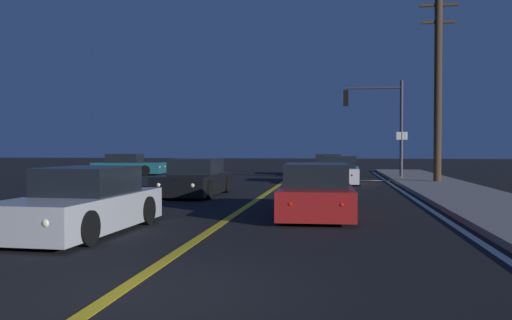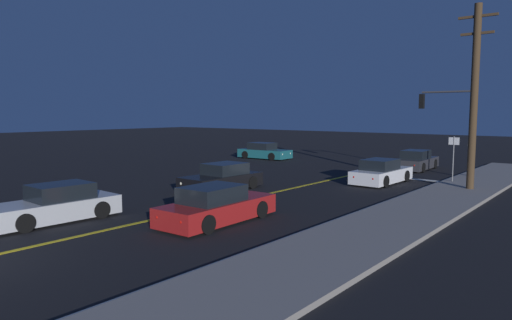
{
  "view_description": "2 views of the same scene",
  "coord_description": "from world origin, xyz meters",
  "px_view_note": "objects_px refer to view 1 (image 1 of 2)",
  "views": [
    {
      "loc": [
        2.58,
        -6.01,
        1.75
      ],
      "look_at": [
        -0.9,
        17.45,
        1.19
      ],
      "focal_mm": 37.64,
      "sensor_mm": 36.0,
      "label": 1
    },
    {
      "loc": [
        13.32,
        -3.83,
        3.9
      ],
      "look_at": [
        -0.53,
        13.3,
        1.62
      ],
      "focal_mm": 32.42,
      "sensor_mm": 36.0,
      "label": 2
    }
  ],
  "objects_px": {
    "car_following_oncoming_teal": "(128,166)",
    "utility_pole_right": "(438,86)",
    "car_mid_block_silver": "(84,204)",
    "car_side_waiting_charcoal": "(328,166)",
    "car_parked_curb_white": "(340,172)",
    "street_sign_corner": "(402,148)",
    "car_far_approaching_black": "(195,179)",
    "traffic_signal_near_right": "(380,114)",
    "car_lead_oncoming_red": "(316,193)"
  },
  "relations": [
    {
      "from": "street_sign_corner",
      "to": "car_following_oncoming_teal",
      "type": "bearing_deg",
      "value": 164.76
    },
    {
      "from": "car_following_oncoming_teal",
      "to": "utility_pole_right",
      "type": "relative_size",
      "value": 0.5
    },
    {
      "from": "car_mid_block_silver",
      "to": "car_side_waiting_charcoal",
      "type": "bearing_deg",
      "value": -99.31
    },
    {
      "from": "car_parked_curb_white",
      "to": "car_side_waiting_charcoal",
      "type": "distance_m",
      "value": 7.35
    },
    {
      "from": "car_mid_block_silver",
      "to": "street_sign_corner",
      "type": "distance_m",
      "value": 19.94
    },
    {
      "from": "car_lead_oncoming_red",
      "to": "street_sign_corner",
      "type": "height_order",
      "value": "street_sign_corner"
    },
    {
      "from": "car_following_oncoming_teal",
      "to": "traffic_signal_near_right",
      "type": "relative_size",
      "value": 0.82
    },
    {
      "from": "car_parked_curb_white",
      "to": "car_far_approaching_black",
      "type": "distance_m",
      "value": 8.91
    },
    {
      "from": "car_side_waiting_charcoal",
      "to": "car_mid_block_silver",
      "type": "distance_m",
      "value": 23.63
    },
    {
      "from": "traffic_signal_near_right",
      "to": "street_sign_corner",
      "type": "height_order",
      "value": "traffic_signal_near_right"
    },
    {
      "from": "car_parked_curb_white",
      "to": "car_following_oncoming_teal",
      "type": "distance_m",
      "value": 14.99
    },
    {
      "from": "traffic_signal_near_right",
      "to": "utility_pole_right",
      "type": "xyz_separation_m",
      "value": [
        2.29,
        -4.79,
        1.01
      ]
    },
    {
      "from": "car_following_oncoming_teal",
      "to": "car_side_waiting_charcoal",
      "type": "height_order",
      "value": "same"
    },
    {
      "from": "car_mid_block_silver",
      "to": "street_sign_corner",
      "type": "xyz_separation_m",
      "value": [
        8.49,
        18.0,
        1.16
      ]
    },
    {
      "from": "car_following_oncoming_teal",
      "to": "car_lead_oncoming_red",
      "type": "xyz_separation_m",
      "value": [
        12.71,
        -19.03,
        0.0
      ]
    },
    {
      "from": "car_parked_curb_white",
      "to": "car_side_waiting_charcoal",
      "type": "relative_size",
      "value": 0.99
    },
    {
      "from": "car_parked_curb_white",
      "to": "car_mid_block_silver",
      "type": "height_order",
      "value": "same"
    },
    {
      "from": "car_far_approaching_black",
      "to": "car_parked_curb_white",
      "type": "bearing_deg",
      "value": -125.06
    },
    {
      "from": "car_parked_curb_white",
      "to": "car_following_oncoming_teal",
      "type": "height_order",
      "value": "same"
    },
    {
      "from": "traffic_signal_near_right",
      "to": "car_far_approaching_black",
      "type": "bearing_deg",
      "value": 57.92
    },
    {
      "from": "car_following_oncoming_teal",
      "to": "car_far_approaching_black",
      "type": "height_order",
      "value": "same"
    },
    {
      "from": "car_far_approaching_black",
      "to": "street_sign_corner",
      "type": "bearing_deg",
      "value": -130.78
    },
    {
      "from": "car_lead_oncoming_red",
      "to": "utility_pole_right",
      "type": "height_order",
      "value": "utility_pole_right"
    },
    {
      "from": "car_following_oncoming_teal",
      "to": "car_side_waiting_charcoal",
      "type": "distance_m",
      "value": 12.75
    },
    {
      "from": "car_lead_oncoming_red",
      "to": "traffic_signal_near_right",
      "type": "xyz_separation_m",
      "value": [
        2.99,
        17.31,
        3.08
      ]
    },
    {
      "from": "car_mid_block_silver",
      "to": "street_sign_corner",
      "type": "bearing_deg",
      "value": -113.24
    },
    {
      "from": "car_parked_curb_white",
      "to": "car_mid_block_silver",
      "type": "bearing_deg",
      "value": -107.39
    },
    {
      "from": "street_sign_corner",
      "to": "car_far_approaching_black",
      "type": "bearing_deg",
      "value": -132.33
    },
    {
      "from": "car_following_oncoming_teal",
      "to": "utility_pole_right",
      "type": "xyz_separation_m",
      "value": [
        17.98,
        -6.51,
        4.08
      ]
    },
    {
      "from": "street_sign_corner",
      "to": "utility_pole_right",
      "type": "bearing_deg",
      "value": -54.84
    },
    {
      "from": "utility_pole_right",
      "to": "street_sign_corner",
      "type": "relative_size",
      "value": 3.48
    },
    {
      "from": "car_parked_curb_white",
      "to": "utility_pole_right",
      "type": "distance_m",
      "value": 6.12
    },
    {
      "from": "car_parked_curb_white",
      "to": "street_sign_corner",
      "type": "bearing_deg",
      "value": 35.43
    },
    {
      "from": "traffic_signal_near_right",
      "to": "street_sign_corner",
      "type": "bearing_deg",
      "value": 107.58
    },
    {
      "from": "car_parked_curb_white",
      "to": "street_sign_corner",
      "type": "relative_size",
      "value": 1.72
    },
    {
      "from": "car_following_oncoming_teal",
      "to": "car_lead_oncoming_red",
      "type": "height_order",
      "value": "same"
    },
    {
      "from": "car_far_approaching_black",
      "to": "traffic_signal_near_right",
      "type": "height_order",
      "value": "traffic_signal_near_right"
    },
    {
      "from": "car_following_oncoming_teal",
      "to": "street_sign_corner",
      "type": "relative_size",
      "value": 1.74
    },
    {
      "from": "car_following_oncoming_teal",
      "to": "car_far_approaching_black",
      "type": "relative_size",
      "value": 1.02
    },
    {
      "from": "car_following_oncoming_teal",
      "to": "street_sign_corner",
      "type": "distance_m",
      "value": 17.23
    },
    {
      "from": "car_lead_oncoming_red",
      "to": "traffic_signal_near_right",
      "type": "height_order",
      "value": "traffic_signal_near_right"
    },
    {
      "from": "car_parked_curb_white",
      "to": "utility_pole_right",
      "type": "relative_size",
      "value": 0.49
    },
    {
      "from": "car_following_oncoming_teal",
      "to": "car_parked_curb_white",
      "type": "bearing_deg",
      "value": 61.4
    },
    {
      "from": "car_lead_oncoming_red",
      "to": "street_sign_corner",
      "type": "relative_size",
      "value": 1.83
    },
    {
      "from": "car_far_approaching_black",
      "to": "car_mid_block_silver",
      "type": "distance_m",
      "value": 8.7
    },
    {
      "from": "car_parked_curb_white",
      "to": "car_lead_oncoming_red",
      "type": "xyz_separation_m",
      "value": [
        -0.71,
        -12.36,
        0.0
      ]
    },
    {
      "from": "car_side_waiting_charcoal",
      "to": "traffic_signal_near_right",
      "type": "height_order",
      "value": "traffic_signal_near_right"
    },
    {
      "from": "car_side_waiting_charcoal",
      "to": "traffic_signal_near_right",
      "type": "bearing_deg",
      "value": -41.08
    },
    {
      "from": "street_sign_corner",
      "to": "traffic_signal_near_right",
      "type": "bearing_deg",
      "value": 107.58
    },
    {
      "from": "car_far_approaching_black",
      "to": "car_mid_block_silver",
      "type": "bearing_deg",
      "value": 91.44
    }
  ]
}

